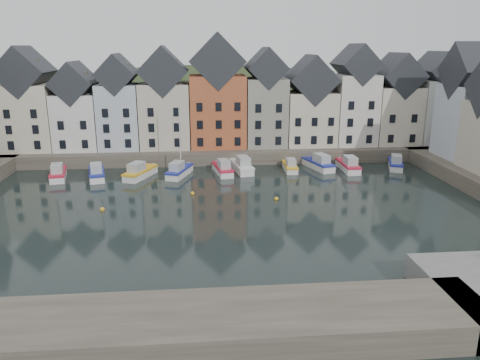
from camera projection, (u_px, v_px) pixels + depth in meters
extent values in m
plane|color=black|center=(229.00, 216.00, 50.54)|extent=(260.00, 260.00, 0.00)
cube|color=#433D33|center=(217.00, 149.00, 78.98)|extent=(90.00, 16.00, 2.00)
cube|color=#433D33|center=(89.00, 332.00, 28.34)|extent=(50.00, 6.00, 2.00)
ellipsoid|color=#27351A|center=(214.00, 205.00, 109.11)|extent=(153.60, 70.40, 64.00)
sphere|color=black|center=(144.00, 92.00, 95.69)|extent=(5.77, 5.77, 5.77)
sphere|color=black|center=(318.00, 89.00, 108.58)|extent=(5.27, 5.27, 5.27)
sphere|color=black|center=(356.00, 92.00, 102.98)|extent=(5.07, 5.07, 5.07)
sphere|color=black|center=(277.00, 93.00, 102.44)|extent=(5.01, 5.01, 5.01)
sphere|color=black|center=(35.00, 100.00, 99.66)|extent=(3.94, 3.94, 3.94)
sphere|color=black|center=(333.00, 89.00, 108.42)|extent=(5.21, 5.21, 5.21)
sphere|color=black|center=(220.00, 90.00, 104.54)|extent=(5.45, 5.45, 5.45)
sphere|color=black|center=(393.00, 98.00, 98.04)|extent=(4.49, 4.49, 4.49)
cube|color=beige|center=(30.00, 117.00, 72.89)|extent=(7.67, 8.00, 10.07)
cube|color=black|center=(25.00, 72.00, 70.97)|extent=(7.67, 8.16, 7.67)
cube|color=silver|center=(79.00, 121.00, 73.71)|extent=(6.56, 8.00, 8.61)
cube|color=black|center=(75.00, 83.00, 72.07)|extent=(6.56, 8.16, 6.56)
cube|color=#B3BCC7|center=(120.00, 116.00, 74.08)|extent=(6.20, 8.00, 10.02)
cube|color=black|center=(117.00, 74.00, 72.27)|extent=(6.20, 8.16, 6.20)
cube|color=#BDB4A0|center=(165.00, 115.00, 74.68)|extent=(7.70, 8.00, 10.08)
cube|color=black|center=(164.00, 71.00, 72.76)|extent=(7.70, 8.16, 7.70)
cube|color=#AA5330|center=(218.00, 111.00, 75.23)|extent=(8.69, 8.00, 11.28)
cube|color=black|center=(217.00, 61.00, 73.08)|extent=(8.69, 8.16, 8.69)
cube|color=gray|center=(265.00, 112.00, 75.97)|extent=(6.43, 8.00, 10.78)
cube|color=black|center=(266.00, 68.00, 74.04)|extent=(6.43, 8.16, 6.43)
cube|color=beige|center=(309.00, 118.00, 76.90)|extent=(7.88, 8.00, 8.56)
cube|color=black|center=(310.00, 80.00, 75.18)|extent=(7.88, 8.16, 7.88)
cube|color=silver|center=(353.00, 109.00, 77.16)|extent=(6.50, 8.00, 11.27)
cube|color=black|center=(356.00, 64.00, 75.16)|extent=(6.50, 8.16, 6.50)
cube|color=beige|center=(393.00, 115.00, 78.03)|extent=(7.23, 8.00, 9.32)
cube|color=black|center=(397.00, 75.00, 76.25)|extent=(7.23, 8.16, 7.23)
cube|color=silver|center=(433.00, 111.00, 78.48)|extent=(6.18, 8.00, 10.32)
cube|color=black|center=(438.00, 70.00, 76.63)|extent=(6.18, 8.16, 6.18)
cube|color=#B3BCC7|center=(471.00, 122.00, 67.21)|extent=(7.47, 8.00, 10.38)
cube|color=black|center=(478.00, 71.00, 65.23)|extent=(7.62, 8.00, 8.00)
sphere|color=gold|center=(193.00, 193.00, 57.81)|extent=(0.50, 0.50, 0.50)
sphere|color=gold|center=(276.00, 199.00, 55.80)|extent=(0.50, 0.50, 0.50)
sphere|color=gold|center=(102.00, 209.00, 52.16)|extent=(0.50, 0.50, 0.50)
cube|color=silver|center=(58.00, 176.00, 64.87)|extent=(3.14, 6.52, 1.15)
cube|color=red|center=(58.00, 171.00, 64.70)|extent=(3.27, 6.67, 0.26)
cube|color=#A0A6A8|center=(57.00, 169.00, 63.66)|extent=(1.95, 2.76, 1.25)
cube|color=silver|center=(97.00, 175.00, 65.00)|extent=(3.25, 6.62, 1.17)
cube|color=navy|center=(96.00, 171.00, 64.82)|extent=(3.38, 6.77, 0.26)
cube|color=#A0A6A8|center=(96.00, 168.00, 63.77)|extent=(2.00, 2.80, 1.27)
cube|color=silver|center=(141.00, 175.00, 65.38)|extent=(4.35, 6.78, 1.20)
cube|color=gold|center=(140.00, 170.00, 65.20)|extent=(4.50, 6.94, 0.27)
cube|color=#A0A6A8|center=(136.00, 167.00, 64.12)|extent=(2.42, 3.00, 1.31)
cube|color=silver|center=(180.00, 173.00, 66.19)|extent=(3.78, 6.51, 1.14)
cube|color=navy|center=(179.00, 169.00, 66.01)|extent=(3.92, 6.66, 0.26)
cube|color=#A0A6A8|center=(177.00, 166.00, 64.97)|extent=(2.18, 2.83, 1.25)
cylinder|color=silver|center=(180.00, 131.00, 65.15)|extent=(0.15, 0.15, 11.44)
cube|color=silver|center=(222.00, 171.00, 67.38)|extent=(2.89, 6.42, 1.14)
cube|color=red|center=(222.00, 167.00, 67.20)|extent=(3.01, 6.56, 0.26)
cube|color=#A0A6A8|center=(224.00, 164.00, 66.17)|extent=(1.85, 2.69, 1.24)
cube|color=silver|center=(241.00, 168.00, 68.66)|extent=(3.11, 7.00, 1.24)
cube|color=silver|center=(241.00, 164.00, 68.48)|extent=(3.25, 7.15, 0.28)
cube|color=#A0A6A8|center=(243.00, 161.00, 67.35)|extent=(2.00, 2.92, 1.35)
cube|color=silver|center=(290.00, 168.00, 69.11)|extent=(1.86, 5.48, 0.99)
cube|color=gold|center=(290.00, 165.00, 68.97)|extent=(1.96, 5.59, 0.23)
cube|color=#A0A6A8|center=(291.00, 162.00, 68.04)|extent=(1.36, 2.22, 1.08)
cube|color=silver|center=(318.00, 166.00, 70.15)|extent=(3.77, 6.96, 1.22)
cube|color=navy|center=(318.00, 162.00, 69.97)|extent=(3.92, 7.12, 0.28)
cube|color=#A0A6A8|center=(322.00, 159.00, 68.89)|extent=(2.23, 2.99, 1.33)
cube|color=silver|center=(348.00, 168.00, 69.16)|extent=(1.99, 6.47, 1.18)
cube|color=red|center=(348.00, 163.00, 68.98)|extent=(2.10, 6.60, 0.27)
cube|color=#A0A6A8|center=(350.00, 161.00, 67.88)|extent=(1.53, 2.59, 1.29)
cube|color=silver|center=(395.00, 166.00, 70.49)|extent=(3.76, 6.30, 1.11)
cube|color=navy|center=(396.00, 162.00, 70.32)|extent=(3.90, 6.45, 0.25)
cube|color=#A0A6A8|center=(396.00, 159.00, 69.31)|extent=(2.15, 2.75, 1.21)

